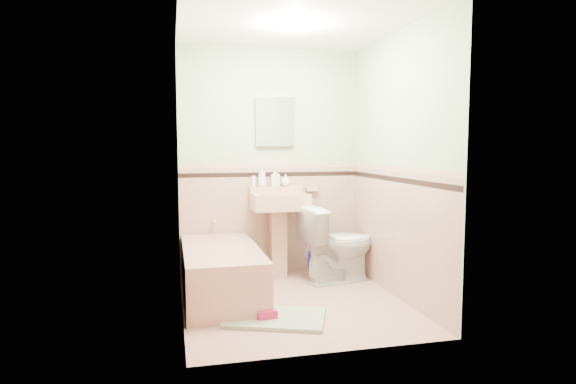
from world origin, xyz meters
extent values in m
plane|color=tan|center=(0.00, 0.00, 0.00)|extent=(2.20, 2.20, 0.00)
plane|color=white|center=(0.00, 0.00, 2.50)|extent=(2.20, 2.20, 0.00)
plane|color=beige|center=(0.00, 1.10, 1.25)|extent=(2.50, 0.00, 2.50)
plane|color=beige|center=(0.00, -1.10, 1.25)|extent=(2.50, 0.00, 2.50)
plane|color=beige|center=(-1.00, 0.00, 1.25)|extent=(0.00, 2.50, 2.50)
plane|color=beige|center=(1.00, 0.00, 1.25)|extent=(0.00, 2.50, 2.50)
plane|color=tan|center=(0.00, 1.09, 0.60)|extent=(2.00, 0.00, 2.00)
plane|color=tan|center=(0.00, -1.09, 0.60)|extent=(2.00, 0.00, 2.00)
plane|color=tan|center=(-0.99, 0.00, 0.60)|extent=(0.00, 2.20, 2.20)
plane|color=tan|center=(0.99, 0.00, 0.60)|extent=(0.00, 2.20, 2.20)
plane|color=black|center=(0.00, 1.08, 1.12)|extent=(2.00, 0.00, 2.00)
plane|color=black|center=(0.00, -1.08, 1.12)|extent=(2.00, 0.00, 2.00)
plane|color=black|center=(-0.98, 0.00, 1.12)|extent=(0.00, 2.20, 2.20)
plane|color=black|center=(0.98, 0.00, 1.12)|extent=(0.00, 2.20, 2.20)
plane|color=tan|center=(0.00, 1.08, 1.22)|extent=(2.00, 0.00, 2.00)
plane|color=tan|center=(0.00, -1.08, 1.22)|extent=(2.00, 0.00, 2.00)
plane|color=tan|center=(-0.98, 0.00, 1.22)|extent=(0.00, 2.20, 2.20)
plane|color=tan|center=(0.98, 0.00, 1.22)|extent=(0.00, 2.20, 2.20)
cube|color=tan|center=(-0.63, 0.33, 0.23)|extent=(0.70, 1.50, 0.45)
cylinder|color=silver|center=(-0.63, 1.05, 0.63)|extent=(0.04, 0.12, 0.04)
cylinder|color=silver|center=(0.05, 1.00, 0.95)|extent=(0.02, 0.02, 0.10)
cube|color=white|center=(0.05, 1.07, 1.70)|extent=(0.43, 0.04, 0.54)
cube|color=tan|center=(0.47, 1.06, 0.95)|extent=(0.13, 0.07, 0.04)
imported|color=#B2B2B2|center=(-0.11, 1.04, 1.10)|extent=(0.10, 0.10, 0.22)
imported|color=#B2B2B2|center=(0.04, 1.04, 1.09)|extent=(0.10, 0.10, 0.20)
imported|color=#B2B2B2|center=(0.16, 1.04, 1.06)|extent=(0.13, 0.13, 0.13)
cylinder|color=white|center=(-0.20, 1.04, 1.05)|extent=(0.05, 0.05, 0.12)
imported|color=white|center=(0.63, 0.61, 0.41)|extent=(0.87, 0.61, 0.81)
cube|color=gray|center=(-0.26, -0.38, 0.02)|extent=(0.94, 0.79, 0.03)
cube|color=#BF1E59|center=(-0.33, -0.42, 0.06)|extent=(0.17, 0.09, 0.07)
camera|label=1|loc=(-1.07, -4.20, 1.43)|focal=30.36mm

